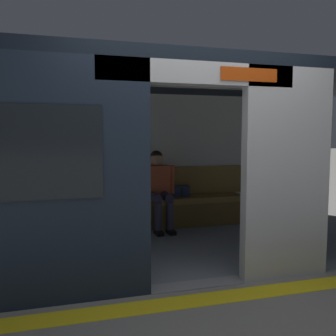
# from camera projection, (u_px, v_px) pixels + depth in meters

# --- Properties ---
(ground_plane) EXTENTS (60.00, 60.00, 0.00)m
(ground_plane) POSITION_uv_depth(u_px,v_px,m) (197.00, 285.00, 3.41)
(ground_plane) COLOR gray
(platform_edge_strip) EXTENTS (8.00, 0.24, 0.01)m
(platform_edge_strip) POSITION_uv_depth(u_px,v_px,m) (209.00, 299.00, 3.12)
(platform_edge_strip) COLOR yellow
(platform_edge_strip) RESTS_ON ground_plane
(train_car) EXTENTS (6.40, 2.70, 2.19)m
(train_car) POSITION_uv_depth(u_px,v_px,m) (160.00, 133.00, 4.40)
(train_car) COLOR silver
(train_car) RESTS_ON ground_plane
(bench_seat) EXTENTS (3.12, 0.44, 0.46)m
(bench_seat) POSITION_uv_depth(u_px,v_px,m) (147.00, 206.00, 5.48)
(bench_seat) COLOR olive
(bench_seat) RESTS_ON ground_plane
(person_seated) EXTENTS (0.55, 0.68, 1.18)m
(person_seated) POSITION_uv_depth(u_px,v_px,m) (158.00, 184.00, 5.44)
(person_seated) COLOR #CC5933
(person_seated) RESTS_ON ground_plane
(handbag) EXTENTS (0.26, 0.15, 0.17)m
(handbag) POSITION_uv_depth(u_px,v_px,m) (181.00, 191.00, 5.67)
(handbag) COLOR #262D4C
(handbag) RESTS_ON bench_seat
(book) EXTENTS (0.23, 0.26, 0.03)m
(book) POSITION_uv_depth(u_px,v_px,m) (130.00, 198.00, 5.47)
(book) COLOR gold
(book) RESTS_ON bench_seat
(grab_pole_door) EXTENTS (0.04, 0.04, 2.05)m
(grab_pole_door) POSITION_uv_depth(u_px,v_px,m) (146.00, 175.00, 3.57)
(grab_pole_door) COLOR silver
(grab_pole_door) RESTS_ON ground_plane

